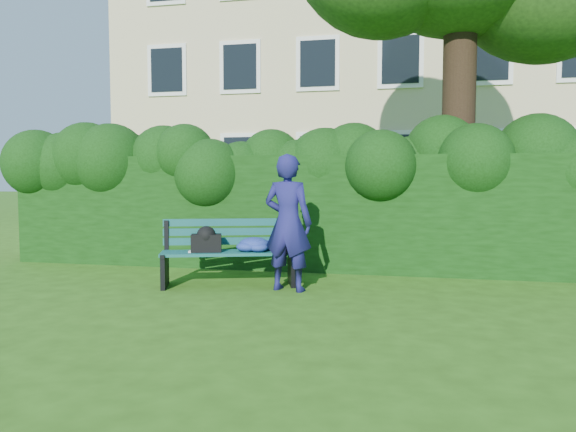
# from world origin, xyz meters

# --- Properties ---
(ground) EXTENTS (80.00, 80.00, 0.00)m
(ground) POSITION_xyz_m (0.00, 0.00, 0.00)
(ground) COLOR #2E5614
(ground) RESTS_ON ground
(apartment_building) EXTENTS (16.00, 8.08, 12.00)m
(apartment_building) POSITION_xyz_m (-0.00, 13.99, 6.00)
(apartment_building) COLOR #CAC087
(apartment_building) RESTS_ON ground
(hedge) EXTENTS (10.00, 1.00, 1.80)m
(hedge) POSITION_xyz_m (0.00, 2.20, 0.90)
(hedge) COLOR black
(hedge) RESTS_ON ground
(park_bench) EXTENTS (1.88, 1.09, 0.89)m
(park_bench) POSITION_xyz_m (-0.76, 0.52, 0.50)
(park_bench) COLOR #0D4541
(park_bench) RESTS_ON ground
(man_reading) EXTENTS (0.71, 0.53, 1.76)m
(man_reading) POSITION_xyz_m (0.06, 0.35, 0.88)
(man_reading) COLOR navy
(man_reading) RESTS_ON ground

